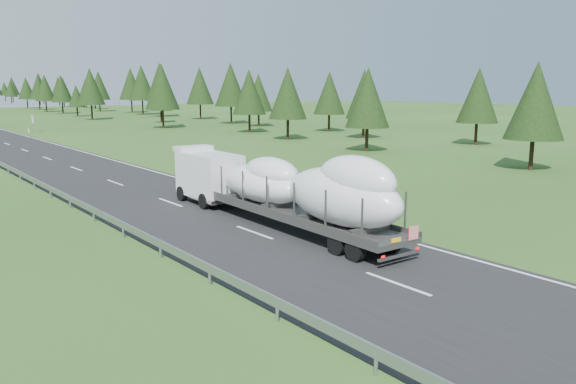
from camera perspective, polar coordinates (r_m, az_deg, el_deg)
ground at (r=20.50m, az=11.04°, el=-9.18°), size 400.00×400.00×0.00m
highway_sign at (r=95.29m, az=-24.52°, el=6.61°), size 0.08×0.90×2.60m
tree_line_right at (r=148.50m, az=-16.49°, el=10.20°), size 28.37×343.65×12.65m
boat_truck at (r=27.76m, az=-0.64°, el=0.64°), size 2.84×17.70×4.08m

